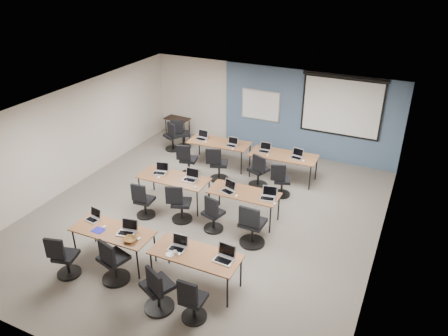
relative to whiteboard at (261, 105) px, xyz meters
The scene contains 58 objects.
floor 4.67m from the whiteboard, 86.12° to the right, with size 8.00×9.00×0.02m, color #6B6354.
ceiling 4.61m from the whiteboard, 86.12° to the right, with size 8.00×9.00×0.02m, color white.
wall_back 0.32m from the whiteboard, 13.87° to the left, with size 8.00×0.04×2.70m, color beige.
wall_front 8.93m from the whiteboard, 88.08° to the right, with size 8.00×0.04×2.70m, color beige.
wall_left 5.77m from the whiteboard, 129.90° to the right, with size 0.04×9.00×2.70m, color beige.
wall_right 6.17m from the whiteboard, 45.83° to the right, with size 0.04×9.00×2.70m, color beige.
blue_accent_panel 1.55m from the whiteboard, ahead, with size 5.50×0.04×2.70m, color #3D5977.
whiteboard is the anchor object (origin of this frame).
projector_screen 2.54m from the whiteboard, ahead, with size 2.40×0.10×1.82m.
training_table_front_left 6.74m from the whiteboard, 95.42° to the right, with size 1.73×0.72×0.73m.
training_table_front_right 6.78m from the whiteboard, 79.14° to the right, with size 1.74×0.73×0.73m.
training_table_mid_left 4.30m from the whiteboard, 99.50° to the right, with size 1.81×0.75×0.73m.
training_table_mid_right 4.33m from the whiteboard, 73.79° to the right, with size 1.69×0.70×0.73m.
training_table_back_left 1.95m from the whiteboard, 110.63° to the right, with size 1.84×0.77×0.73m.
training_table_back_right 2.33m from the whiteboard, 51.28° to the right, with size 1.87×0.78×0.73m.
laptop_0 6.66m from the whiteboard, 100.86° to the right, with size 0.30×0.25×0.23m.
mouse_0 6.74m from the whiteboard, 97.32° to the right, with size 0.06×0.10×0.03m, color white.
task_chair_0 7.68m from the whiteboard, 99.06° to the right, with size 0.48×0.48×0.96m.
laptop_1 6.63m from the whiteboard, 92.64° to the right, with size 0.35×0.29×0.26m.
mouse_1 6.73m from the whiteboard, 89.70° to the right, with size 0.07×0.11×0.04m, color white.
task_chair_1 7.31m from the whiteboard, 91.68° to the right, with size 0.56×0.55×1.03m.
laptop_2 6.69m from the whiteboard, 82.35° to the right, with size 0.33×0.28×0.25m.
mouse_2 6.88m from the whiteboard, 81.56° to the right, with size 0.06×0.10×0.03m, color white.
task_chair_2 7.65m from the whiteboard, 82.51° to the right, with size 0.60×0.56×1.03m.
laptop_3 6.80m from the whiteboard, 74.25° to the right, with size 0.36×0.31×0.27m.
mouse_3 6.99m from the whiteboard, 73.33° to the right, with size 0.06×0.09×0.03m, color white.
task_chair_3 7.71m from the whiteboard, 77.49° to the right, with size 0.46×0.46×0.95m.
laptop_4 4.29m from the whiteboard, 105.39° to the right, with size 0.34×0.29×0.26m.
mouse_4 4.52m from the whiteboard, 103.22° to the right, with size 0.07×0.11×0.04m, color white.
task_chair_4 5.27m from the whiteboard, 101.38° to the right, with size 0.46×0.46×0.95m.
laptop_5 4.13m from the whiteboard, 93.52° to the right, with size 0.36×0.30×0.27m.
mouse_5 4.44m from the whiteboard, 89.39° to the right, with size 0.06×0.09×0.03m, color white.
task_chair_5 4.95m from the whiteboard, 91.64° to the right, with size 0.52×0.50×0.98m.
laptop_6 4.33m from the whiteboard, 78.69° to the right, with size 0.33×0.28×0.25m.
mouse_6 4.53m from the whiteboard, 75.73° to the right, with size 0.07×0.10×0.04m, color white.
task_chair_6 5.04m from the whiteboard, 81.14° to the right, with size 0.47×0.47×0.95m.
laptop_7 4.52m from the whiteboard, 66.25° to the right, with size 0.35×0.30×0.26m.
mouse_7 4.78m from the whiteboard, 64.68° to the right, with size 0.06×0.09×0.03m, color white.
task_chair_7 5.38m from the whiteboard, 70.54° to the right, with size 0.58×0.58×1.05m.
laptop_8 2.18m from the whiteboard, 125.79° to the right, with size 0.34×0.29×0.26m.
mouse_8 2.23m from the whiteboard, 117.95° to the right, with size 0.06×0.10×0.03m, color white.
task_chair_8 3.12m from the whiteboard, 112.82° to the right, with size 0.51×0.50×0.98m.
laptop_9 1.88m from the whiteboard, 96.13° to the right, with size 0.31×0.26×0.23m.
mouse_9 2.11m from the whiteboard, 91.57° to the right, with size 0.06×0.09×0.03m, color white.
task_chair_9 2.81m from the whiteboard, 95.10° to the right, with size 0.55×0.52×1.00m.
laptop_10 2.00m from the whiteboard, 64.67° to the right, with size 0.32×0.27×0.24m.
mouse_10 2.29m from the whiteboard, 63.03° to the right, with size 0.06×0.09×0.03m, color white.
task_chair_10 2.85m from the whiteboard, 69.31° to the right, with size 0.55×0.52×1.00m.
laptop_11 2.55m from the whiteboard, 44.33° to the right, with size 0.32×0.27×0.24m.
mouse_11 2.81m from the whiteboard, 43.23° to the right, with size 0.06×0.10×0.04m, color white.
task_chair_11 3.32m from the whiteboard, 58.42° to the right, with size 0.49×0.47×0.96m.
blue_mousepad 6.89m from the whiteboard, 97.43° to the right, with size 0.25×0.20×0.01m, color #1E1EA4.
snack_bowl 6.85m from the whiteboard, 90.73° to the right, with size 0.32×0.32×0.08m, color brown.
snack_plate 6.93m from the whiteboard, 82.90° to the right, with size 0.17×0.17×0.01m, color white.
coffee_cup 6.90m from the whiteboard, 82.14° to the right, with size 0.07×0.07×0.06m, color silver.
utility_table 2.93m from the whiteboard, 169.27° to the right, with size 0.83×0.46×0.75m.
spare_chair_a 2.73m from the whiteboard, 153.75° to the right, with size 0.57×0.50×0.98m.
spare_chair_b 3.00m from the whiteboard, 149.96° to the right, with size 0.55×0.51×0.99m.
Camera 1 is at (4.29, -7.91, 5.90)m, focal length 35.00 mm.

